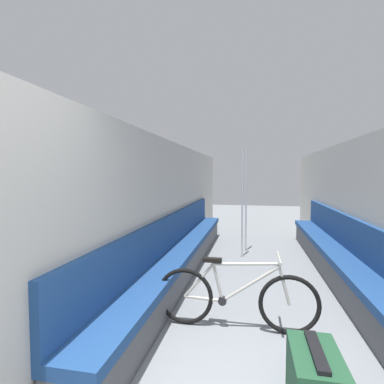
{
  "coord_description": "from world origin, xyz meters",
  "views": [
    {
      "loc": [
        -0.1,
        -1.15,
        1.65
      ],
      "look_at": [
        -0.95,
        3.05,
        1.4
      ],
      "focal_mm": 28.0,
      "sensor_mm": 36.0,
      "label": 1
    }
  ],
  "objects_px": {
    "grab_pole_far": "(246,202)",
    "luggage_bag": "(316,384)",
    "bench_seat_row_left": "(182,254)",
    "grab_pole_near": "(242,204)",
    "bench_seat_row_right": "(342,263)",
    "bicycle": "(235,298)"
  },
  "relations": [
    {
      "from": "grab_pole_near",
      "to": "grab_pole_far",
      "type": "distance_m",
      "value": 0.48
    },
    {
      "from": "luggage_bag",
      "to": "bicycle",
      "type": "bearing_deg",
      "value": 120.03
    },
    {
      "from": "bicycle",
      "to": "luggage_bag",
      "type": "xyz_separation_m",
      "value": [
        0.6,
        -1.05,
        -0.11
      ]
    },
    {
      "from": "bicycle",
      "to": "grab_pole_far",
      "type": "height_order",
      "value": "grab_pole_far"
    },
    {
      "from": "bicycle",
      "to": "luggage_bag",
      "type": "bearing_deg",
      "value": -71.74
    },
    {
      "from": "bench_seat_row_left",
      "to": "bicycle",
      "type": "relative_size",
      "value": 3.74
    },
    {
      "from": "bench_seat_row_left",
      "to": "bicycle",
      "type": "xyz_separation_m",
      "value": [
        0.97,
        -1.64,
        0.01
      ]
    },
    {
      "from": "bench_seat_row_left",
      "to": "luggage_bag",
      "type": "xyz_separation_m",
      "value": [
        1.58,
        -2.69,
        -0.1
      ]
    },
    {
      "from": "bicycle",
      "to": "grab_pole_far",
      "type": "xyz_separation_m",
      "value": [
        0.04,
        3.36,
        0.73
      ]
    },
    {
      "from": "bicycle",
      "to": "grab_pole_far",
      "type": "relative_size",
      "value": 0.79
    },
    {
      "from": "bench_seat_row_right",
      "to": "bench_seat_row_left",
      "type": "bearing_deg",
      "value": 180.0
    },
    {
      "from": "bench_seat_row_right",
      "to": "luggage_bag",
      "type": "relative_size",
      "value": 11.25
    },
    {
      "from": "bench_seat_row_right",
      "to": "grab_pole_far",
      "type": "height_order",
      "value": "grab_pole_far"
    },
    {
      "from": "bench_seat_row_right",
      "to": "grab_pole_near",
      "type": "height_order",
      "value": "grab_pole_near"
    },
    {
      "from": "grab_pole_near",
      "to": "bicycle",
      "type": "bearing_deg",
      "value": -89.46
    },
    {
      "from": "luggage_bag",
      "to": "grab_pole_far",
      "type": "bearing_deg",
      "value": 97.36
    },
    {
      "from": "grab_pole_far",
      "to": "luggage_bag",
      "type": "relative_size",
      "value": 3.81
    },
    {
      "from": "bench_seat_row_left",
      "to": "grab_pole_far",
      "type": "xyz_separation_m",
      "value": [
        1.01,
        1.72,
        0.74
      ]
    },
    {
      "from": "grab_pole_near",
      "to": "grab_pole_far",
      "type": "bearing_deg",
      "value": 82.59
    },
    {
      "from": "bench_seat_row_left",
      "to": "grab_pole_far",
      "type": "height_order",
      "value": "grab_pole_far"
    },
    {
      "from": "grab_pole_far",
      "to": "luggage_bag",
      "type": "bearing_deg",
      "value": -82.64
    },
    {
      "from": "bench_seat_row_left",
      "to": "bench_seat_row_right",
      "type": "height_order",
      "value": "same"
    }
  ]
}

